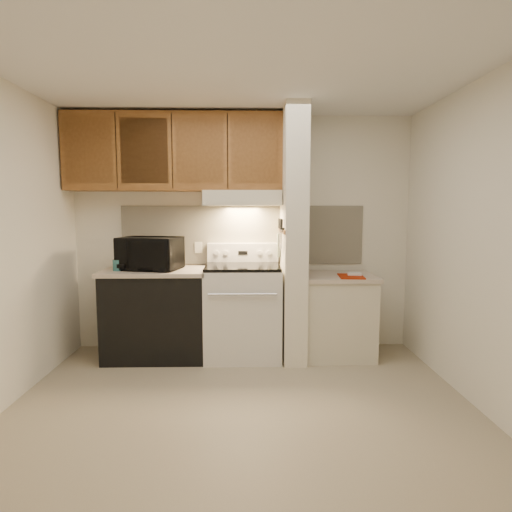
{
  "coord_description": "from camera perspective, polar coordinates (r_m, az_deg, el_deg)",
  "views": [
    {
      "loc": [
        0.04,
        -3.14,
        1.52
      ],
      "look_at": [
        0.13,
        0.75,
        1.09
      ],
      "focal_mm": 30.0,
      "sensor_mm": 36.0,
      "label": 1
    }
  ],
  "objects": [
    {
      "name": "floor",
      "position": [
        3.49,
        -1.89,
        -19.5
      ],
      "size": [
        3.6,
        3.6,
        0.0
      ],
      "primitive_type": "plane",
      "color": "tan",
      "rests_on": "ground"
    },
    {
      "name": "ceiling",
      "position": [
        3.29,
        -2.07,
        23.68
      ],
      "size": [
        3.6,
        3.6,
        0.0
      ],
      "primitive_type": "plane",
      "rotation": [
        3.14,
        0.0,
        0.0
      ],
      "color": "white",
      "rests_on": "wall_back"
    },
    {
      "name": "wall_back",
      "position": [
        4.65,
        -1.77,
        3.01
      ],
      "size": [
        3.6,
        2.5,
        0.02
      ],
      "primitive_type": "cube",
      "rotation": [
        1.57,
        0.0,
        0.0
      ],
      "color": "white",
      "rests_on": "floor"
    },
    {
      "name": "wall_right",
      "position": [
        3.61,
        27.94,
        1.31
      ],
      "size": [
        0.02,
        3.0,
        2.5
      ],
      "primitive_type": "cube",
      "color": "white",
      "rests_on": "floor"
    },
    {
      "name": "backsplash",
      "position": [
        4.63,
        -1.77,
        2.82
      ],
      "size": [
        2.6,
        0.02,
        0.63
      ],
      "primitive_type": "cube",
      "color": "beige",
      "rests_on": "wall_back"
    },
    {
      "name": "range_body",
      "position": [
        4.42,
        -1.76,
        -7.53
      ],
      "size": [
        0.76,
        0.65,
        0.92
      ],
      "primitive_type": "cube",
      "color": "silver",
      "rests_on": "floor"
    },
    {
      "name": "oven_window",
      "position": [
        4.1,
        -1.8,
        -8.05
      ],
      "size": [
        0.5,
        0.01,
        0.3
      ],
      "primitive_type": "cube",
      "color": "black",
      "rests_on": "range_body"
    },
    {
      "name": "oven_handle",
      "position": [
        4.02,
        -1.82,
        -5.14
      ],
      "size": [
        0.65,
        0.02,
        0.02
      ],
      "primitive_type": "cylinder",
      "rotation": [
        0.0,
        1.57,
        0.0
      ],
      "color": "silver",
      "rests_on": "range_body"
    },
    {
      "name": "cooktop",
      "position": [
        4.33,
        -1.79,
        -1.42
      ],
      "size": [
        0.74,
        0.64,
        0.03
      ],
      "primitive_type": "cube",
      "color": "black",
      "rests_on": "range_body"
    },
    {
      "name": "range_backguard",
      "position": [
        4.6,
        -1.76,
        0.48
      ],
      "size": [
        0.76,
        0.08,
        0.2
      ],
      "primitive_type": "cube",
      "color": "silver",
      "rests_on": "range_body"
    },
    {
      "name": "range_display",
      "position": [
        4.56,
        -1.77,
        0.43
      ],
      "size": [
        0.1,
        0.01,
        0.04
      ],
      "primitive_type": "cube",
      "color": "black",
      "rests_on": "range_backguard"
    },
    {
      "name": "range_knob_left_outer",
      "position": [
        4.57,
        -5.28,
        0.42
      ],
      "size": [
        0.05,
        0.02,
        0.05
      ],
      "primitive_type": "cylinder",
      "rotation": [
        1.57,
        0.0,
        0.0
      ],
      "color": "silver",
      "rests_on": "range_backguard"
    },
    {
      "name": "range_knob_left_inner",
      "position": [
        4.56,
        -4.03,
        0.42
      ],
      "size": [
        0.05,
        0.02,
        0.05
      ],
      "primitive_type": "cylinder",
      "rotation": [
        1.57,
        0.0,
        0.0
      ],
      "color": "silver",
      "rests_on": "range_backguard"
    },
    {
      "name": "range_knob_right_inner",
      "position": [
        4.56,
        0.5,
        0.43
      ],
      "size": [
        0.05,
        0.02,
        0.05
      ],
      "primitive_type": "cylinder",
      "rotation": [
        1.57,
        0.0,
        0.0
      ],
      "color": "silver",
      "rests_on": "range_backguard"
    },
    {
      "name": "range_knob_right_outer",
      "position": [
        4.56,
        1.75,
        0.43
      ],
      "size": [
        0.05,
        0.02,
        0.05
      ],
      "primitive_type": "cylinder",
      "rotation": [
        1.57,
        0.0,
        0.0
      ],
      "color": "silver",
      "rests_on": "range_backguard"
    },
    {
      "name": "dishwasher_front",
      "position": [
        4.53,
        -13.06,
        -7.67
      ],
      "size": [
        1.0,
        0.63,
        0.87
      ],
      "primitive_type": "cube",
      "color": "black",
      "rests_on": "floor"
    },
    {
      "name": "left_countertop",
      "position": [
        4.44,
        -13.21,
        -1.97
      ],
      "size": [
        1.04,
        0.67,
        0.04
      ],
      "primitive_type": "cube",
      "color": "#C1B09D",
      "rests_on": "dishwasher_front"
    },
    {
      "name": "spoon_rest",
      "position": [
        4.53,
        -11.16,
        -1.42
      ],
      "size": [
        0.24,
        0.1,
        0.02
      ],
      "primitive_type": "cube",
      "rotation": [
        0.0,
        0.0,
        -0.1
      ],
      "color": "black",
      "rests_on": "left_countertop"
    },
    {
      "name": "teal_jar",
      "position": [
        4.42,
        -17.94,
        -1.17
      ],
      "size": [
        0.13,
        0.13,
        0.11
      ],
      "primitive_type": "cylinder",
      "rotation": [
        0.0,
        0.0,
        -0.36
      ],
      "color": "#2D666A",
      "rests_on": "left_countertop"
    },
    {
      "name": "outlet",
      "position": [
        4.66,
        -7.67,
        1.12
      ],
      "size": [
        0.08,
        0.01,
        0.12
      ],
      "primitive_type": "cube",
      "color": "beige",
      "rests_on": "backsplash"
    },
    {
      "name": "microwave",
      "position": [
        4.41,
        -13.96,
        0.34
      ],
      "size": [
        0.66,
        0.52,
        0.32
      ],
      "primitive_type": "imported",
      "rotation": [
        0.0,
        0.0,
        -0.23
      ],
      "color": "black",
      "rests_on": "left_countertop"
    },
    {
      "name": "partition_pillar",
      "position": [
        4.32,
        4.98,
        2.74
      ],
      "size": [
        0.22,
        0.7,
        2.5
      ],
      "primitive_type": "cube",
      "color": "#F0E7CD",
      "rests_on": "floor"
    },
    {
      "name": "pillar_trim",
      "position": [
        4.31,
        3.45,
        3.41
      ],
      "size": [
        0.01,
        0.7,
        0.04
      ],
      "primitive_type": "cube",
      "color": "brown",
      "rests_on": "partition_pillar"
    },
    {
      "name": "knife_strip",
      "position": [
        4.26,
        3.43,
        3.64
      ],
      "size": [
        0.02,
        0.42,
        0.04
      ],
      "primitive_type": "cube",
      "color": "black",
      "rests_on": "partition_pillar"
    },
    {
      "name": "knife_blade_a",
      "position": [
        4.09,
        3.45,
        2.13
      ],
      "size": [
        0.01,
        0.03,
        0.16
      ],
      "primitive_type": "cube",
      "color": "silver",
      "rests_on": "knife_strip"
    },
    {
      "name": "knife_handle_a",
      "position": [
        4.1,
        3.45,
        4.24
      ],
      "size": [
        0.02,
        0.02,
        0.1
      ],
      "primitive_type": "cylinder",
      "color": "black",
      "rests_on": "knife_strip"
    },
    {
      "name": "knife_blade_b",
      "position": [
        4.17,
        3.36,
        2.08
      ],
      "size": [
        0.01,
        0.04,
        0.18
      ],
      "primitive_type": "cube",
      "color": "silver",
      "rests_on": "knife_strip"
    },
    {
      "name": "knife_handle_b",
      "position": [
        4.17,
        3.37,
        4.27
      ],
      "size": [
        0.02,
        0.02,
        0.1
      ],
      "primitive_type": "cylinder",
      "color": "black",
      "rests_on": "knife_strip"
    },
    {
      "name": "knife_blade_c",
      "position": [
        4.26,
        3.26,
        2.03
      ],
      "size": [
        0.01,
        0.04,
        0.2
      ],
      "primitive_type": "cube",
      "color": "silver",
      "rests_on": "knife_strip"
    },
    {
      "name": "knife_handle_c",
      "position": [
        4.27,
        3.26,
        4.32
      ],
      "size": [
        0.02,
        0.02,
        0.1
      ],
      "primitive_type": "cylinder",
      "color": "black",
      "rests_on": "knife_strip"
    },
    {
      "name": "knife_blade_d",
      "position": [
        4.35,
        3.17,
        2.38
      ],
      "size": [
        0.01,
        0.04,
        0.16
      ],
      "primitive_type": "cube",
      "color": "silver",
      "rests_on": "knife_strip"
    },
    {
      "name": "knife_handle_d",
      "position": [
        4.35,
        3.17,
        4.36
      ],
      "size": [
        0.02,
        0.02,
        0.1
      ],
      "primitive_type": "cylinder",
      "color": "black",
      "rests_on": "knife_strip"
    },
    {
      "name": "knife_blade_e",
      "position": [
        4.43,
        3.08,
        2.33
      ],
      "size": [
        0.01,
        0.04,
        0.18
      ],
      "primitive_type": "cube",
      "color": "silver",
      "rests_on": "knife_strip"
    },
    {
      "name": "knife_handle_e",
      "position": [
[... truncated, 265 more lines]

